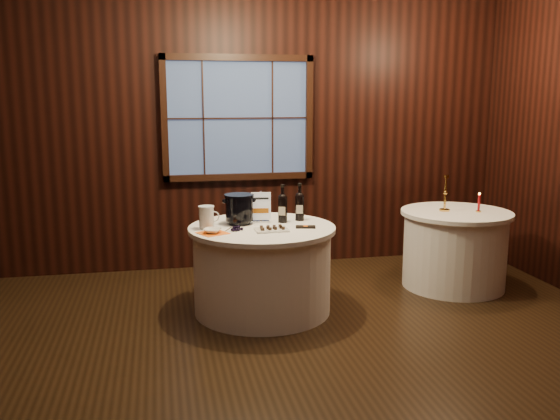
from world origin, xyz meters
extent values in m
plane|color=black|center=(0.00, 0.00, 0.00)|extent=(6.00, 6.00, 0.00)
cube|color=black|center=(0.00, 2.50, 1.50)|extent=(6.00, 0.02, 3.00)
cube|color=#3D5180|center=(0.00, 2.47, 1.65)|extent=(1.50, 0.01, 1.20)
cylinder|color=white|center=(0.00, 1.00, 0.36)|extent=(1.20, 1.20, 0.73)
cylinder|color=white|center=(0.00, 1.00, 0.75)|extent=(1.28, 1.28, 0.04)
cylinder|color=white|center=(2.00, 1.30, 0.36)|extent=(1.00, 1.00, 0.73)
cylinder|color=white|center=(2.00, 1.30, 0.75)|extent=(1.08, 1.08, 0.04)
cube|color=silver|center=(0.02, 1.17, 0.78)|extent=(0.16, 0.10, 0.01)
cube|color=silver|center=(0.02, 1.17, 0.92)|extent=(0.02, 0.02, 0.27)
cube|color=white|center=(0.02, 1.16, 0.92)|extent=(0.18, 0.03, 0.25)
cylinder|color=black|center=(0.21, 1.13, 0.88)|extent=(0.08, 0.08, 0.22)
sphere|color=black|center=(0.21, 1.13, 0.99)|extent=(0.08, 0.08, 0.08)
cylinder|color=black|center=(0.21, 1.13, 1.05)|extent=(0.03, 0.03, 0.10)
cylinder|color=black|center=(0.21, 1.13, 1.10)|extent=(0.04, 0.04, 0.02)
cube|color=beige|center=(0.21, 1.09, 0.88)|extent=(0.06, 0.02, 0.08)
cylinder|color=black|center=(0.38, 1.18, 0.88)|extent=(0.08, 0.08, 0.22)
sphere|color=black|center=(0.38, 1.18, 0.99)|extent=(0.08, 0.08, 0.08)
cylinder|color=black|center=(0.38, 1.18, 1.05)|extent=(0.03, 0.03, 0.10)
cylinder|color=black|center=(0.38, 1.18, 1.10)|extent=(0.04, 0.04, 0.02)
cube|color=beige|center=(0.38, 1.14, 0.88)|extent=(0.06, 0.02, 0.08)
cylinder|color=black|center=(-0.18, 1.14, 0.79)|extent=(0.19, 0.19, 0.03)
cylinder|color=black|center=(-0.18, 1.14, 0.91)|extent=(0.24, 0.24, 0.21)
cylinder|color=black|center=(-0.18, 1.14, 1.02)|extent=(0.26, 0.26, 0.02)
cube|color=white|center=(0.05, 0.81, 0.78)|extent=(0.28, 0.19, 0.02)
cube|color=black|center=(0.36, 0.87, 0.78)|extent=(0.18, 0.12, 0.01)
cylinder|color=#3A2E15|center=(-0.31, 0.87, 0.79)|extent=(0.07, 0.02, 0.03)
cylinder|color=white|center=(-0.48, 1.01, 0.86)|extent=(0.13, 0.13, 0.19)
cylinder|color=white|center=(-0.48, 1.01, 0.96)|extent=(0.14, 0.14, 0.01)
torus|color=white|center=(-0.41, 1.01, 0.87)|extent=(0.09, 0.01, 0.09)
cube|color=orange|center=(-0.45, 0.82, 0.77)|extent=(0.29, 0.29, 0.00)
imported|color=white|center=(-0.45, 0.82, 0.79)|extent=(0.19, 0.19, 0.04)
cylinder|color=gold|center=(1.89, 1.33, 0.78)|extent=(0.10, 0.10, 0.02)
cylinder|color=gold|center=(1.89, 1.33, 0.94)|extent=(0.02, 0.02, 0.31)
cylinder|color=gold|center=(1.89, 1.33, 1.11)|extent=(0.05, 0.05, 0.03)
cylinder|color=gold|center=(2.19, 1.21, 0.78)|extent=(0.05, 0.05, 0.01)
cylinder|color=#B10D11|center=(2.19, 1.21, 0.86)|extent=(0.02, 0.02, 0.16)
sphere|color=#FFB23F|center=(2.19, 1.21, 0.95)|extent=(0.02, 0.02, 0.02)
camera|label=1|loc=(-0.86, -3.96, 1.88)|focal=38.00mm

